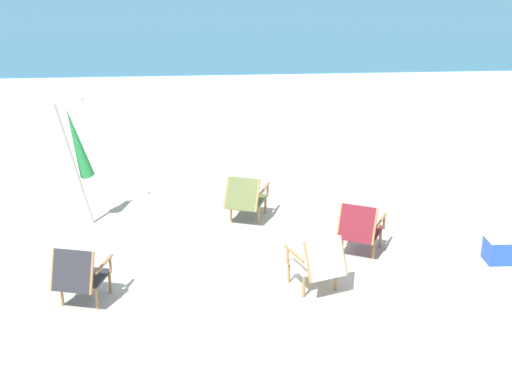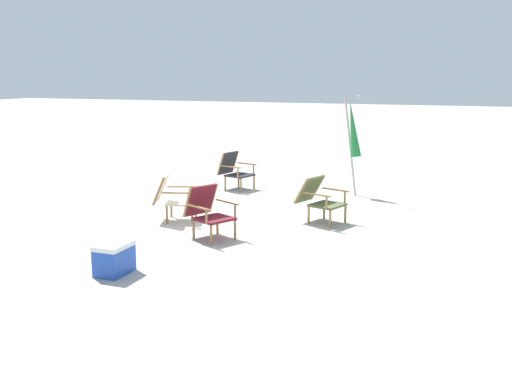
{
  "view_description": "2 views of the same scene",
  "coord_description": "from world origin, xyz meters",
  "px_view_note": "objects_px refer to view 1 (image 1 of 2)",
  "views": [
    {
      "loc": [
        -0.8,
        -9.09,
        4.56
      ],
      "look_at": [
        -0.03,
        1.15,
        0.63
      ],
      "focal_mm": 50.0,
      "sensor_mm": 36.0,
      "label": 1
    },
    {
      "loc": [
        9.52,
        4.05,
        2.51
      ],
      "look_at": [
        0.28,
        0.5,
        0.54
      ],
      "focal_mm": 42.0,
      "sensor_mm": 36.0,
      "label": 2
    }
  ],
  "objects_px": {
    "beach_chair_front_right": "(79,274)",
    "umbrella_furled_green": "(77,144)",
    "cooler_box": "(503,248)",
    "beach_chair_back_right": "(245,197)",
    "beach_chair_mid_center": "(318,262)",
    "beach_chair_front_left": "(360,227)"
  },
  "relations": [
    {
      "from": "beach_chair_front_right",
      "to": "umbrella_furled_green",
      "type": "height_order",
      "value": "umbrella_furled_green"
    },
    {
      "from": "beach_chair_front_right",
      "to": "beach_chair_front_left",
      "type": "relative_size",
      "value": 0.92
    },
    {
      "from": "beach_chair_front_right",
      "to": "cooler_box",
      "type": "bearing_deg",
      "value": 7.9
    },
    {
      "from": "beach_chair_front_left",
      "to": "beach_chair_mid_center",
      "type": "xyz_separation_m",
      "value": [
        -0.77,
        -1.05,
        -0.0
      ]
    },
    {
      "from": "beach_chair_front_left",
      "to": "beach_chair_mid_center",
      "type": "relative_size",
      "value": 1.03
    },
    {
      "from": "beach_chair_front_right",
      "to": "cooler_box",
      "type": "xyz_separation_m",
      "value": [
        5.78,
        0.8,
        -0.23
      ]
    },
    {
      "from": "beach_chair_front_right",
      "to": "beach_chair_mid_center",
      "type": "height_order",
      "value": "beach_chair_front_right"
    },
    {
      "from": "beach_chair_front_right",
      "to": "cooler_box",
      "type": "height_order",
      "value": "beach_chair_front_right"
    },
    {
      "from": "beach_chair_back_right",
      "to": "beach_chair_front_right",
      "type": "bearing_deg",
      "value": -131.53
    },
    {
      "from": "umbrella_furled_green",
      "to": "cooler_box",
      "type": "bearing_deg",
      "value": -15.7
    },
    {
      "from": "beach_chair_mid_center",
      "to": "beach_chair_front_left",
      "type": "bearing_deg",
      "value": 53.71
    },
    {
      "from": "beach_chair_front_right",
      "to": "beach_chair_mid_center",
      "type": "bearing_deg",
      "value": 2.32
    },
    {
      "from": "beach_chair_front_right",
      "to": "beach_chair_mid_center",
      "type": "xyz_separation_m",
      "value": [
        3.02,
        0.12,
        -0.0
      ]
    },
    {
      "from": "beach_chair_front_right",
      "to": "cooler_box",
      "type": "relative_size",
      "value": 1.66
    },
    {
      "from": "beach_chair_back_right",
      "to": "cooler_box",
      "type": "bearing_deg",
      "value": -25.73
    },
    {
      "from": "beach_chair_back_right",
      "to": "beach_chair_front_left",
      "type": "distance_m",
      "value": 2.06
    },
    {
      "from": "beach_chair_back_right",
      "to": "cooler_box",
      "type": "relative_size",
      "value": 1.86
    },
    {
      "from": "beach_chair_mid_center",
      "to": "cooler_box",
      "type": "height_order",
      "value": "beach_chair_mid_center"
    },
    {
      "from": "beach_chair_mid_center",
      "to": "cooler_box",
      "type": "xyz_separation_m",
      "value": [
        2.76,
        0.68,
        -0.23
      ]
    },
    {
      "from": "beach_chair_front_right",
      "to": "umbrella_furled_green",
      "type": "xyz_separation_m",
      "value": [
        -0.34,
        2.52,
        0.92
      ]
    },
    {
      "from": "beach_chair_front_right",
      "to": "beach_chair_back_right",
      "type": "bearing_deg",
      "value": 48.47
    },
    {
      "from": "beach_chair_back_right",
      "to": "beach_chair_mid_center",
      "type": "distance_m",
      "value": 2.52
    }
  ]
}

